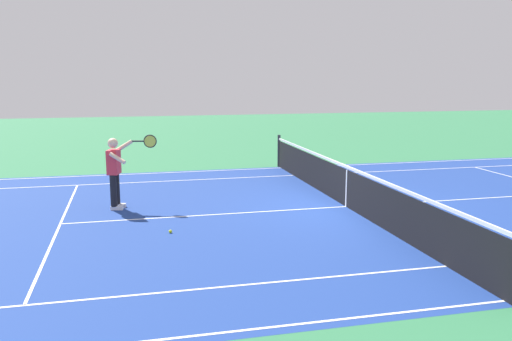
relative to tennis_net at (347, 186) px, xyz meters
name	(u,v)px	position (x,y,z in m)	size (l,w,h in m)	color
ground_plane	(346,207)	(0.00, 0.00, -0.49)	(60.00, 60.00, 0.00)	#2D7247
court_slab	(346,207)	(0.00, 0.00, -0.49)	(24.20, 11.40, 0.00)	navy
court_line_markings	(346,206)	(0.00, 0.00, -0.49)	(23.85, 11.05, 0.01)	white
tennis_net	(347,186)	(0.00, 0.00, 0.00)	(0.10, 11.70, 1.08)	#2D2D33
tennis_player_near	(116,169)	(5.26, -1.09, 0.44)	(1.16, 0.75, 1.70)	black
tennis_ball	(170,231)	(4.22, 1.18, -0.46)	(0.07, 0.07, 0.07)	#CCE01E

